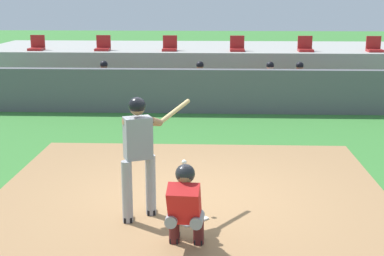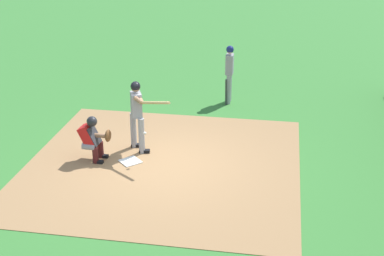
{
  "view_description": "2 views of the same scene",
  "coord_description": "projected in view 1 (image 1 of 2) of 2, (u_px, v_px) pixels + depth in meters",
  "views": [
    {
      "loc": [
        0.37,
        -8.11,
        3.2
      ],
      "look_at": [
        0.0,
        0.7,
        1.0
      ],
      "focal_mm": 50.68,
      "sensor_mm": 36.0,
      "label": 1
    },
    {
      "loc": [
        11.35,
        2.64,
        5.89
      ],
      "look_at": [
        0.0,
        0.7,
        1.0
      ],
      "focal_mm": 51.33,
      "sensor_mm": 36.0,
      "label": 2
    }
  ],
  "objects": [
    {
      "name": "dugout_player_2",
      "position": [
        270.0,
        84.0,
        15.53
      ],
      "size": [
        0.49,
        0.7,
        1.3
      ],
      "color": "#939399",
      "rests_on": "ground"
    },
    {
      "name": "dugout_player_0",
      "position": [
        104.0,
        83.0,
        15.72
      ],
      "size": [
        0.49,
        0.7,
        1.3
      ],
      "color": "#939399",
      "rests_on": "ground"
    },
    {
      "name": "dugout_bench",
      "position": [
        202.0,
        98.0,
        15.87
      ],
      "size": [
        11.8,
        0.44,
        0.45
      ],
      "primitive_type": "cube",
      "color": "olive",
      "rests_on": "ground"
    },
    {
      "name": "stadium_seat_2",
      "position": [
        170.0,
        46.0,
        17.42
      ],
      "size": [
        0.46,
        0.46,
        0.48
      ],
      "color": "#A51E1E",
      "rests_on": "stands_platform"
    },
    {
      "name": "stadium_seat_5",
      "position": [
        374.0,
        47.0,
        17.15
      ],
      "size": [
        0.46,
        0.46,
        0.48
      ],
      "color": "#A51E1E",
      "rests_on": "stands_platform"
    },
    {
      "name": "dugout_player_3",
      "position": [
        300.0,
        84.0,
        15.49
      ],
      "size": [
        0.49,
        0.7,
        1.3
      ],
      "color": "#939399",
      "rests_on": "ground"
    },
    {
      "name": "stadium_seat_4",
      "position": [
        305.0,
        47.0,
        17.24
      ],
      "size": [
        0.46,
        0.46,
        0.48
      ],
      "color": "#A51E1E",
      "rests_on": "stands_platform"
    },
    {
      "name": "dirt_infield",
      "position": [
        190.0,
        199.0,
        8.65
      ],
      "size": [
        6.4,
        6.4,
        0.01
      ],
      "primitive_type": "cube",
      "color": "#9E754C",
      "rests_on": "ground"
    },
    {
      "name": "stadium_seat_1",
      "position": [
        103.0,
        46.0,
        17.5
      ],
      "size": [
        0.46,
        0.46,
        0.48
      ],
      "color": "#A51E1E",
      "rests_on": "stands_platform"
    },
    {
      "name": "batter_at_plate",
      "position": [
        140.0,
        150.0,
        7.68
      ],
      "size": [
        0.93,
        1.21,
        1.8
      ],
      "color": "#99999E",
      "rests_on": "ground"
    },
    {
      "name": "ground_plane",
      "position": [
        190.0,
        199.0,
        8.65
      ],
      "size": [
        80.0,
        80.0,
        0.0
      ],
      "primitive_type": "plane",
      "color": "#387A33"
    },
    {
      "name": "stands_platform",
      "position": [
        204.0,
        66.0,
        19.05
      ],
      "size": [
        15.0,
        4.4,
        1.4
      ],
      "primitive_type": "cube",
      "color": "#9E9E99",
      "rests_on": "ground"
    },
    {
      "name": "stadium_seat_3",
      "position": [
        237.0,
        47.0,
        17.33
      ],
      "size": [
        0.46,
        0.46,
        0.48
      ],
      "color": "#A51E1E",
      "rests_on": "stands_platform"
    },
    {
      "name": "dugout_wall",
      "position": [
        201.0,
        91.0,
        14.81
      ],
      "size": [
        13.0,
        0.3,
        1.2
      ],
      "primitive_type": "cube",
      "color": "#59595E",
      "rests_on": "ground"
    },
    {
      "name": "catcher_crouched",
      "position": [
        185.0,
        203.0,
        6.88
      ],
      "size": [
        0.5,
        1.62,
        1.13
      ],
      "color": "gray",
      "rests_on": "ground"
    },
    {
      "name": "dugout_player_1",
      "position": [
        200.0,
        83.0,
        15.61
      ],
      "size": [
        0.49,
        0.7,
        1.3
      ],
      "color": "#939399",
      "rests_on": "ground"
    },
    {
      "name": "stadium_seat_0",
      "position": [
        37.0,
        46.0,
        17.59
      ],
      "size": [
        0.46,
        0.46,
        0.48
      ],
      "color": "#A51E1E",
      "rests_on": "stands_platform"
    },
    {
      "name": "home_plate",
      "position": [
        188.0,
        218.0,
        7.87
      ],
      "size": [
        0.62,
        0.62,
        0.02
      ],
      "primitive_type": "cube",
      "rotation": [
        0.0,
        0.0,
        0.79
      ],
      "color": "white",
      "rests_on": "dirt_infield"
    }
  ]
}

